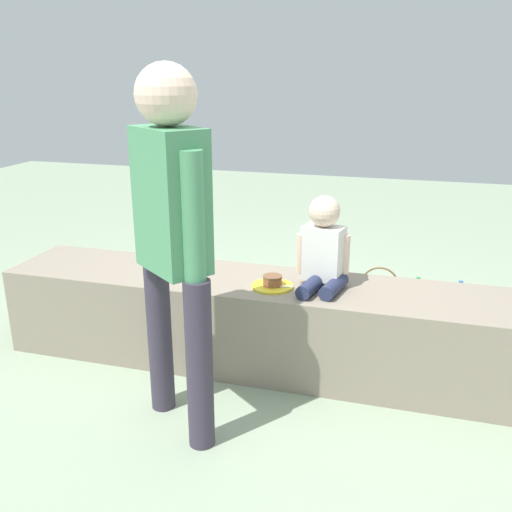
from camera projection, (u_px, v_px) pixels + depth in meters
The scene contains 12 objects.
ground_plane at pixel (258, 362), 3.20m from camera, with size 12.00×12.00×0.00m, color #90A186.
concrete_ledge at pixel (258, 322), 3.12m from camera, with size 2.86×0.54×0.50m, color gray.
child_seated at pixel (323, 248), 2.90m from camera, with size 0.28×0.34×0.48m.
adult_standing at pixel (172, 224), 2.34m from camera, with size 0.40×0.36×1.62m.
cake_plate at pixel (273, 283), 2.94m from camera, with size 0.22×0.22×0.07m.
gift_bag at pixel (244, 304), 3.59m from camera, with size 0.22×0.09×0.36m.
water_bottle_near_gift at pixel (459, 298), 3.81m from camera, with size 0.07×0.07×0.23m.
water_bottle_far_side at pixel (417, 293), 3.92m from camera, with size 0.06×0.06×0.22m.
party_cup_red at pixel (299, 318), 3.63m from camera, with size 0.08×0.08×0.12m, color red.
cake_box_white at pixel (462, 331), 3.41m from camera, with size 0.34×0.33×0.14m, color white.
handbag_black_leather at pixel (157, 296), 3.81m from camera, with size 0.31×0.15×0.35m.
handbag_brown_canvas at pixel (379, 297), 3.82m from camera, with size 0.34×0.13×0.33m.
Camera 1 is at (0.77, -2.74, 1.59)m, focal length 39.31 mm.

